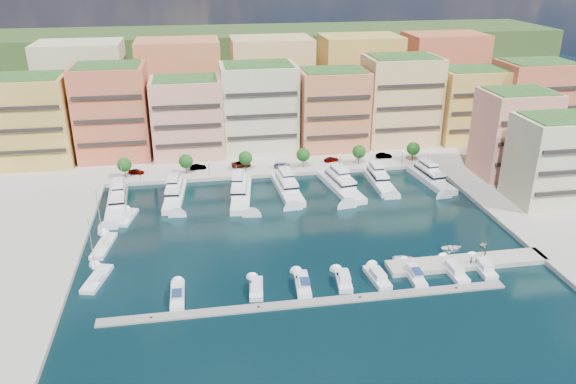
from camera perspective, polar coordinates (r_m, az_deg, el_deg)
name	(u,v)px	position (r m, az deg, el deg)	size (l,w,h in m)	color
ground	(296,226)	(125.46, 0.84, -3.47)	(400.00, 400.00, 0.00)	black
north_quay	(262,141)	(182.38, -2.65, 5.18)	(220.00, 64.00, 2.00)	#9E998E
east_quay	(571,221)	(142.84, 26.79, -2.67)	(34.00, 76.00, 2.00)	#9E998E
hillside	(247,105)	(228.27, -4.15, 8.84)	(240.00, 40.00, 58.00)	#263E19
south_pontoon	(310,303)	(99.55, 2.25, -11.25)	(72.00, 2.20, 0.35)	gray
finger_pier	(467,264)	(116.15, 17.70, -7.01)	(32.00, 5.00, 2.00)	#9E998E
apartment_0	(30,121)	(172.11, -24.73, 6.59)	(22.00, 16.50, 24.80)	#DBB050
apartment_1	(113,112)	(169.28, -17.40, 7.77)	(20.00, 16.50, 26.80)	#C55041
apartment_2	(188,117)	(166.22, -10.17, 7.48)	(20.00, 15.50, 22.80)	tan
apartment_3	(259,107)	(168.74, -3.00, 8.57)	(22.00, 16.50, 25.80)	beige
apartment_4	(332,109)	(170.89, 4.51, 8.37)	(20.00, 15.50, 23.80)	#CD704D
apartment_5	(400,100)	(178.83, 11.33, 9.16)	(22.00, 16.50, 26.80)	tan
apartment_6	(469,105)	(186.36, 17.91, 8.42)	(20.00, 15.50, 22.80)	#DBB050
apartment_7	(532,101)	(194.37, 23.53, 8.50)	(22.00, 16.50, 24.80)	#C55041
apartment_east_a	(514,133)	(160.25, 21.97, 5.56)	(18.00, 14.50, 22.80)	tan
apartment_east_b	(554,160)	(146.30, 25.39, 2.98)	(18.00, 14.50, 20.80)	beige
backblock_0	(84,90)	(191.80, -19.99, 9.68)	(26.00, 18.00, 30.00)	beige
backblock_1	(180,87)	(188.70, -10.89, 10.44)	(26.00, 18.00, 30.00)	#CD704D
backblock_2	(272,84)	(190.33, -1.67, 10.95)	(26.00, 18.00, 30.00)	tan
backblock_3	(359,80)	(196.58, 7.19, 11.18)	(26.00, 18.00, 30.00)	#DBB050
backblock_4	(442,78)	(207.04, 15.34, 11.15)	(26.00, 18.00, 30.00)	#C55041
tree_0	(124,165)	(154.00, -16.29, 2.67)	(3.80, 3.80, 5.65)	#473323
tree_1	(186,161)	(152.78, -10.34, 3.08)	(3.80, 3.80, 5.65)	#473323
tree_2	(245,158)	(153.23, -4.35, 3.46)	(3.80, 3.80, 5.65)	#473323
tree_3	(303,155)	(155.34, 1.55, 3.80)	(3.80, 3.80, 5.65)	#473323
tree_4	(359,152)	(159.04, 7.23, 4.08)	(3.80, 3.80, 5.65)	#473323
tree_5	(413,149)	(164.22, 12.61, 4.32)	(3.80, 3.80, 5.65)	#473323
lamppost_0	(140,170)	(151.70, -14.84, 2.15)	(0.30, 0.30, 4.20)	black
lamppost_1	(209,166)	(150.91, -8.04, 2.61)	(0.30, 0.30, 4.20)	black
lamppost_2	(276,162)	(152.25, -1.25, 3.02)	(0.30, 0.30, 4.20)	black
lamppost_3	(340,159)	(155.68, 5.33, 3.39)	(0.30, 0.30, 4.20)	black
lamppost_4	(402,155)	(161.06, 11.55, 3.69)	(0.30, 0.30, 4.20)	black
yacht_0	(117,200)	(141.42, -16.96, -0.80)	(5.59, 23.37, 7.30)	white
yacht_1	(175,194)	(141.78, -11.42, -0.21)	(5.85, 19.50, 7.30)	white
yacht_2	(241,191)	(140.80, -4.79, 0.07)	(7.22, 22.36, 7.30)	white
yacht_3	(287,187)	(142.99, -0.10, 0.53)	(5.81, 20.08, 7.30)	white
yacht_4	(340,185)	(145.21, 5.32, 0.74)	(8.22, 21.58, 7.30)	white
yacht_5	(379,179)	(149.69, 9.21, 1.28)	(4.71, 17.56, 7.30)	white
yacht_6	(430,177)	(153.89, 14.22, 1.47)	(6.61, 19.57, 7.30)	white
cruiser_1	(177,296)	(102.32, -11.16, -10.29)	(2.46, 8.77, 2.66)	silver
cruiser_3	(256,288)	(102.58, -3.22, -9.75)	(3.18, 7.31, 2.55)	silver
cruiser_4	(303,284)	(103.58, 1.49, -9.35)	(3.23, 8.82, 2.66)	silver
cruiser_5	(343,280)	(105.16, 5.66, -8.93)	(3.35, 7.66, 2.55)	silver
cruiser_6	(377,277)	(106.88, 9.07, -8.56)	(3.44, 8.16, 2.55)	silver
cruiser_7	(413,274)	(109.10, 12.62, -8.14)	(2.59, 9.11, 2.66)	silver
cruiser_8	(453,270)	(112.17, 16.44, -7.66)	(2.95, 9.05, 2.55)	silver
cruiser_9	(483,268)	(114.85, 19.22, -7.27)	(3.03, 7.99, 2.55)	silver
sailboat_1	(104,246)	(122.47, -18.21, -5.28)	(4.52, 11.11, 13.20)	white
sailboat_2	(128,218)	(133.57, -15.99, -2.55)	(4.54, 8.98, 13.20)	white
sailboat_0	(97,279)	(111.23, -18.83, -8.41)	(5.05, 9.87, 13.20)	white
tender_3	(483,244)	(123.73, 19.20, -5.05)	(1.44, 1.67, 0.88)	beige
tender_1	(431,257)	(115.71, 14.30, -6.45)	(1.49, 1.72, 0.91)	beige
tender_0	(403,259)	(114.05, 11.64, -6.64)	(3.14, 4.40, 0.91)	white
tender_2	(452,248)	(120.29, 16.32, -5.49)	(3.08, 4.32, 0.89)	white
car_0	(136,171)	(157.20, -15.15, 2.03)	(1.66, 4.14, 1.41)	gray
car_1	(198,167)	(156.94, -9.13, 2.54)	(1.53, 4.39, 1.45)	gray
car_2	(241,164)	(157.41, -4.77, 2.84)	(2.53, 5.48, 1.52)	gray
car_3	(282,165)	(156.42, -0.63, 2.75)	(1.92, 4.73, 1.37)	gray
car_4	(331,159)	(161.33, 4.44, 3.35)	(1.72, 4.28, 1.46)	gray
car_5	(384,156)	(166.07, 9.71, 3.68)	(1.62, 4.65, 1.53)	gray
person_0	(471,260)	(114.14, 18.11, -6.60)	(0.57, 0.37, 1.56)	navy
person_1	(485,252)	(117.99, 19.36, -5.75)	(0.77, 0.60, 1.58)	#4B322D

